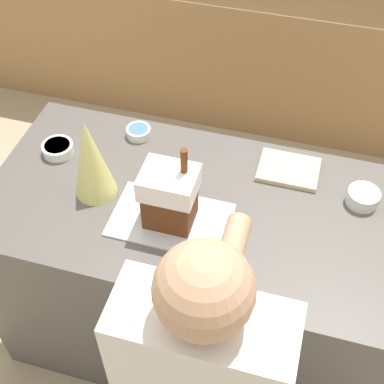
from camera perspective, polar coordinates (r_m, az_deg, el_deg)
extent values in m
plane|color=tan|center=(2.73, 1.05, -14.40)|extent=(12.00, 12.00, 0.00)
cube|color=#9E7547|center=(3.63, 8.81, 14.29)|extent=(6.00, 0.60, 0.89)
cube|color=#514C47|center=(2.33, 1.21, -9.01)|extent=(1.65, 0.80, 0.93)
cube|color=silver|center=(1.91, -2.29, -2.97)|extent=(0.42, 0.26, 0.01)
cube|color=#5B2D14|center=(1.85, -2.36, -1.45)|extent=(0.17, 0.14, 0.15)
cube|color=white|center=(1.76, -2.47, 1.01)|extent=(0.19, 0.15, 0.09)
cylinder|color=#5B2D14|center=(1.71, -0.86, 3.33)|extent=(0.02, 0.02, 0.09)
cone|color=#DBD675|center=(1.92, -10.76, 3.52)|extent=(0.16, 0.16, 0.33)
cylinder|color=silver|center=(2.04, 17.76, -0.54)|extent=(0.12, 0.12, 0.05)
cylinder|color=red|center=(2.03, 17.89, -0.15)|extent=(0.10, 0.10, 0.01)
cylinder|color=white|center=(2.23, -5.72, 6.38)|extent=(0.10, 0.10, 0.04)
cylinder|color=#4770DB|center=(2.22, -5.75, 6.65)|extent=(0.08, 0.08, 0.01)
cylinder|color=white|center=(2.20, -14.11, 4.50)|extent=(0.12, 0.12, 0.04)
cylinder|color=red|center=(2.19, -14.19, 4.81)|extent=(0.10, 0.10, 0.01)
cube|color=#CCB78C|center=(2.10, 10.27, 2.37)|extent=(0.23, 0.17, 0.02)
cube|color=silver|center=(1.44, 0.99, -19.12)|extent=(0.42, 0.19, 0.62)
sphere|color=tan|center=(1.08, 1.27, -10.42)|extent=(0.21, 0.21, 0.21)
cylinder|color=tan|center=(1.42, 3.31, -9.40)|extent=(0.07, 0.42, 0.07)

